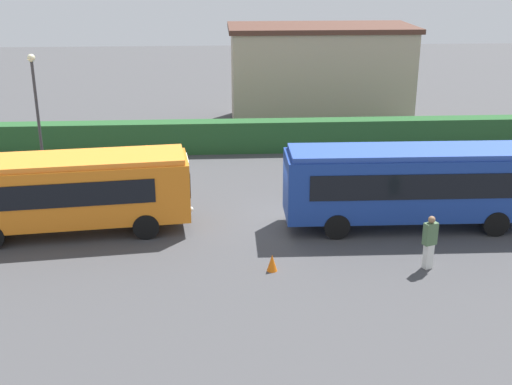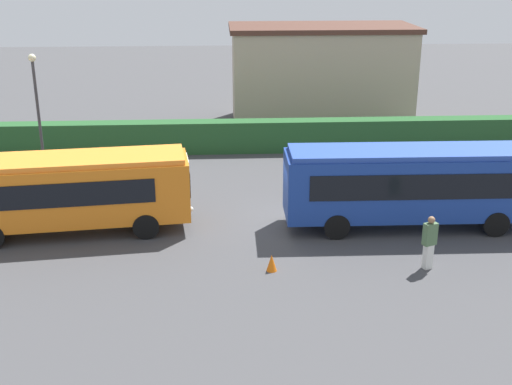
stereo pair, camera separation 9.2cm
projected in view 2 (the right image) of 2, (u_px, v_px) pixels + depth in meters
The scene contains 8 objects.
ground_plane at pixel (292, 223), 26.40m from camera, with size 108.84×108.84×0.00m, color #424244.
bus_orange at pixel (69, 189), 25.00m from camera, with size 9.37×3.48×3.05m.
bus_blue at pixel (412, 183), 25.45m from camera, with size 10.08×2.48×3.21m.
person_right at pixel (429, 241), 22.28m from camera, with size 0.52×0.41×1.94m.
hedge_row at pixel (272, 136), 35.78m from camera, with size 66.42×1.11×1.72m, color #235328.
depot_building at pixel (321, 74), 41.33m from camera, with size 11.48×5.63×6.09m.
traffic_cone at pixel (272, 263), 22.35m from camera, with size 0.36×0.36×0.60m, color orange.
lamppost at pixel (37, 103), 30.46m from camera, with size 0.36×0.36×5.96m.
Camera 2 is at (-2.83, -24.24, 10.26)m, focal length 45.84 mm.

